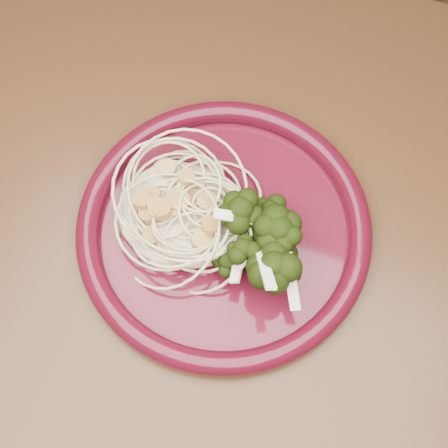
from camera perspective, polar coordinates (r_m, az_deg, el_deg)
dining_table at (r=0.72m, az=-3.60°, el=-4.86°), size 1.20×0.80×0.75m
dinner_plate at (r=0.62m, az=0.00°, el=-0.34°), size 0.30×0.30×0.02m
spaghetti_pile at (r=0.62m, az=-3.89°, el=1.31°), size 0.14×0.12×0.03m
scallop_cluster at (r=0.59m, az=-4.09°, el=2.71°), size 0.11×0.11×0.04m
broccoli_pile at (r=0.59m, az=4.93°, el=-1.11°), size 0.09×0.15×0.05m
onion_garnish at (r=0.57m, az=5.18°, el=0.12°), size 0.06×0.10×0.05m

